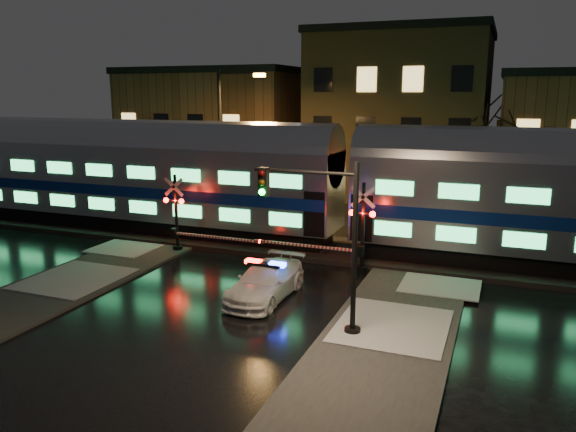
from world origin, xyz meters
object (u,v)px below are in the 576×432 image
Objects in this scene: crossing_signal_left at (182,221)px; traffic_light at (327,244)px; crossing_signal_right at (354,236)px; streetlight at (225,136)px; police_car at (265,282)px.

traffic_light reaches higher than crossing_signal_left.
crossing_signal_right is at bearing 82.69° from traffic_light.
crossing_signal_left is at bearing -179.98° from crossing_signal_right.
traffic_light is 0.63× the size of streetlight.
crossing_signal_right reaches higher than police_car.
traffic_light is at bearing -82.92° from crossing_signal_right.
streetlight is at bearing 114.01° from traffic_light.
police_car is 13.81m from streetlight.
police_car is 0.51× the size of streetlight.
streetlight reaches higher than crossing_signal_right.
streetlight is (-7.26, 10.88, 4.43)m from police_car.
crossing_signal_left is (-8.40, -0.00, -0.06)m from crossing_signal_right.
police_car is 0.85× the size of crossing_signal_left.
crossing_signal_right is at bearing 0.02° from crossing_signal_left.
streetlight reaches higher than crossing_signal_left.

